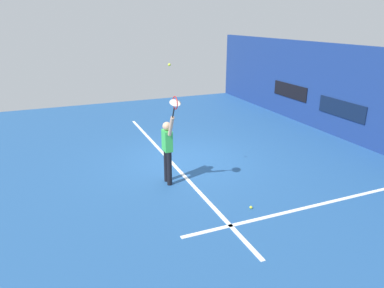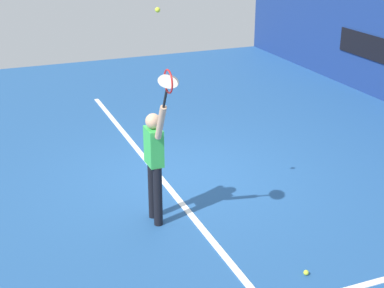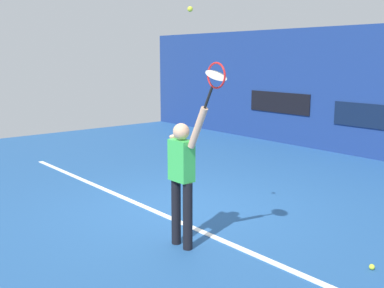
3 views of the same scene
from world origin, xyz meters
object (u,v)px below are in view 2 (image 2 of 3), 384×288
object	(u,v)px
tennis_ball	(158,10)
spare_ball	(306,273)
tennis_player	(155,159)
tennis_racket	(168,83)

from	to	relation	value
tennis_ball	spare_ball	bearing A→B (deg)	32.95
tennis_ball	spare_ball	distance (m)	3.85
tennis_player	spare_ball	world-z (taller)	tennis_player
tennis_player	tennis_ball	distance (m)	2.11
tennis_player	tennis_racket	size ratio (longest dim) A/B	3.16
tennis_racket	tennis_ball	bearing A→B (deg)	172.58
tennis_ball	spare_ball	world-z (taller)	tennis_ball
spare_ball	tennis_player	bearing A→B (deg)	-146.84
tennis_ball	tennis_player	bearing A→B (deg)	-142.44
tennis_player	tennis_ball	xyz separation A→B (m)	(0.09, 0.07, 2.11)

